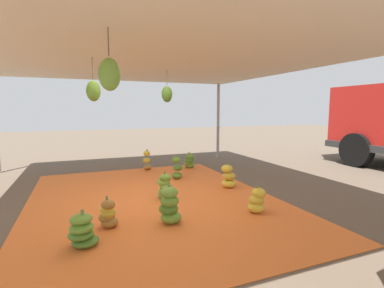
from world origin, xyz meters
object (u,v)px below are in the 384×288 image
(banana_bunch_2, at_px, (257,201))
(banana_bunch_7, at_px, (165,187))
(banana_bunch_5, at_px, (147,161))
(banana_bunch_3, at_px, (108,214))
(banana_bunch_1, at_px, (177,169))
(banana_bunch_0, at_px, (82,232))
(banana_bunch_4, at_px, (170,206))
(banana_bunch_6, at_px, (189,161))
(banana_bunch_8, at_px, (228,177))

(banana_bunch_2, distance_m, banana_bunch_7, 1.73)
(banana_bunch_5, bearing_deg, banana_bunch_3, -21.15)
(banana_bunch_1, relative_size, banana_bunch_2, 1.34)
(banana_bunch_0, height_order, banana_bunch_4, banana_bunch_4)
(banana_bunch_1, bearing_deg, banana_bunch_0, -37.72)
(banana_bunch_6, bearing_deg, banana_bunch_2, -4.18)
(banana_bunch_1, relative_size, banana_bunch_6, 1.27)
(banana_bunch_1, distance_m, banana_bunch_7, 1.57)
(banana_bunch_6, xyz_separation_m, banana_bunch_8, (2.24, 0.03, 0.03))
(banana_bunch_5, distance_m, banana_bunch_8, 2.72)
(banana_bunch_0, distance_m, banana_bunch_6, 4.93)
(banana_bunch_3, distance_m, banana_bunch_5, 3.89)
(banana_bunch_3, distance_m, banana_bunch_7, 1.48)
(banana_bunch_4, height_order, banana_bunch_8, banana_bunch_4)
(banana_bunch_2, distance_m, banana_bunch_6, 3.76)
(banana_bunch_5, relative_size, banana_bunch_6, 1.27)
(banana_bunch_5, bearing_deg, banana_bunch_2, 13.28)
(banana_bunch_4, height_order, banana_bunch_7, banana_bunch_4)
(banana_bunch_1, xyz_separation_m, banana_bunch_5, (-1.28, -0.45, -0.00))
(banana_bunch_5, distance_m, banana_bunch_6, 1.21)
(banana_bunch_1, height_order, banana_bunch_2, banana_bunch_1)
(banana_bunch_7, relative_size, banana_bunch_8, 1.00)
(banana_bunch_7, bearing_deg, banana_bunch_2, 43.64)
(banana_bunch_1, height_order, banana_bunch_6, banana_bunch_1)
(banana_bunch_2, bearing_deg, banana_bunch_1, -169.76)
(banana_bunch_4, height_order, banana_bunch_6, banana_bunch_4)
(banana_bunch_0, bearing_deg, banana_bunch_6, 143.16)
(banana_bunch_2, xyz_separation_m, banana_bunch_7, (-1.25, -1.20, 0.03))
(banana_bunch_2, height_order, banana_bunch_3, banana_bunch_3)
(banana_bunch_1, xyz_separation_m, banana_bunch_3, (2.35, -1.85, -0.06))
(banana_bunch_0, height_order, banana_bunch_8, banana_bunch_8)
(banana_bunch_1, distance_m, banana_bunch_3, 2.99)
(banana_bunch_2, relative_size, banana_bunch_3, 0.96)
(banana_bunch_2, relative_size, banana_bunch_4, 0.74)
(banana_bunch_2, height_order, banana_bunch_8, banana_bunch_8)
(banana_bunch_2, xyz_separation_m, banana_bunch_6, (-3.75, 0.27, 0.01))
(banana_bunch_2, bearing_deg, banana_bunch_5, -166.72)
(banana_bunch_3, relative_size, banana_bunch_5, 0.78)
(banana_bunch_4, bearing_deg, banana_bunch_2, 85.62)
(banana_bunch_4, bearing_deg, banana_bunch_6, 154.50)
(banana_bunch_5, bearing_deg, banana_bunch_7, -5.73)
(banana_bunch_5, bearing_deg, banana_bunch_6, 81.61)
(banana_bunch_0, xyz_separation_m, banana_bunch_5, (-4.12, 1.75, 0.06))
(banana_bunch_6, bearing_deg, banana_bunch_5, -98.39)
(banana_bunch_0, distance_m, banana_bunch_3, 0.61)
(banana_bunch_3, distance_m, banana_bunch_4, 0.89)
(banana_bunch_3, height_order, banana_bunch_8, banana_bunch_8)
(banana_bunch_1, xyz_separation_m, banana_bunch_6, (-1.10, 0.75, -0.05))
(banana_bunch_3, bearing_deg, banana_bunch_0, -35.34)
(banana_bunch_0, height_order, banana_bunch_7, banana_bunch_7)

